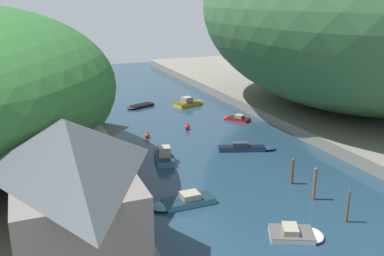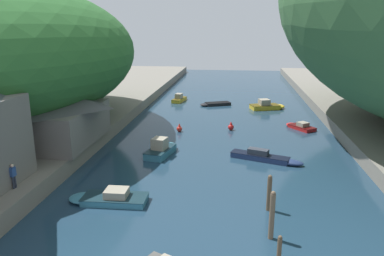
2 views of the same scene
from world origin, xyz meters
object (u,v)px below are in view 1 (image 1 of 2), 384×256
waterfront_building (70,183)px  boat_far_right_bank (247,148)px  boat_red_skiff (190,103)px  boat_navy_launch (297,234)px  channel_buoy_far (187,127)px  person_by_boathouse (116,198)px  channel_buoy_near (147,135)px  boat_moored_right (164,156)px  boat_white_cruiser (100,105)px  boat_far_upstream (236,118)px  person_on_quay (99,186)px  boathouse_shed (65,141)px  boat_cabin_cruiser (139,106)px  boat_mid_channel (183,201)px

waterfront_building → boat_far_right_bank: waterfront_building is taller
boat_red_skiff → waterfront_building: bearing=-49.4°
boat_navy_launch → channel_buoy_far: bearing=-158.8°
person_by_boathouse → channel_buoy_near: bearing=-16.0°
channel_buoy_near → boat_moored_right: bearing=-93.4°
waterfront_building → boat_white_cruiser: waterfront_building is taller
boat_far_right_bank → boat_moored_right: size_ratio=1.33×
waterfront_building → boat_moored_right: 19.52m
boat_white_cruiser → boat_red_skiff: 14.20m
boat_far_right_bank → channel_buoy_far: (-3.40, 9.87, 0.08)m
boat_far_right_bank → boat_red_skiff: 21.94m
boat_far_upstream → boat_far_right_bank: (-4.63, -11.50, 0.05)m
person_on_quay → boat_far_right_bank: bearing=-47.4°
boat_white_cruiser → boat_far_right_bank: 28.70m
channel_buoy_near → person_on_quay: bearing=-117.7°
boathouse_shed → boat_cabin_cruiser: boathouse_shed is taller
boat_far_upstream → person_on_quay: bearing=-175.1°
boat_white_cruiser → boat_red_skiff: bearing=-6.3°
boathouse_shed → person_by_boathouse: bearing=-76.6°
waterfront_building → person_on_quay: size_ratio=8.61×
boat_white_cruiser → boat_cabin_cruiser: bearing=-13.8°
boat_mid_channel → channel_buoy_near: 18.17m
waterfront_building → boat_moored_right: bearing=54.0°
boat_white_cruiser → boat_red_skiff: (13.55, -4.27, 0.05)m
channel_buoy_near → boat_far_right_bank: bearing=-42.6°
boat_red_skiff → channel_buoy_far: bearing=-40.7°
waterfront_building → boat_moored_right: size_ratio=2.95×
boat_far_upstream → channel_buoy_near: 14.18m
channel_buoy_near → boat_cabin_cruiser: bearing=78.5°
boathouse_shed → person_by_boathouse: (2.41, -10.11, -1.60)m
boat_far_right_bank → person_by_boathouse: 20.51m
boat_navy_launch → boat_far_right_bank: 18.21m
boat_far_upstream → boat_navy_launch: bearing=-145.7°
channel_buoy_far → person_on_quay: 23.38m
boathouse_shed → boat_white_cruiser: size_ratio=2.14×
boathouse_shed → boat_cabin_cruiser: 28.02m
boat_white_cruiser → boat_red_skiff: boat_red_skiff is taller
boat_far_upstream → boat_moored_right: boat_moored_right is taller
boat_far_right_bank → boat_red_skiff: bearing=-164.6°
waterfront_building → boat_mid_channel: waterfront_building is taller
boat_cabin_cruiser → boat_far_right_bank: bearing=171.8°
boathouse_shed → boat_cabin_cruiser: (13.51, 24.26, -3.71)m
boat_navy_launch → boat_mid_channel: size_ratio=0.81×
boat_far_upstream → channel_buoy_far: bearing=155.3°
boathouse_shed → channel_buoy_far: boathouse_shed is taller
person_on_quay → channel_buoy_near: bearing=-9.7°
boathouse_shed → boat_mid_channel: (8.23, -8.77, -3.60)m
boat_cabin_cruiser → person_by_boathouse: person_by_boathouse is taller
boat_cabin_cruiser → person_by_boathouse: (-11.10, -34.37, 2.10)m
boat_navy_launch → channel_buoy_near: size_ratio=4.62×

